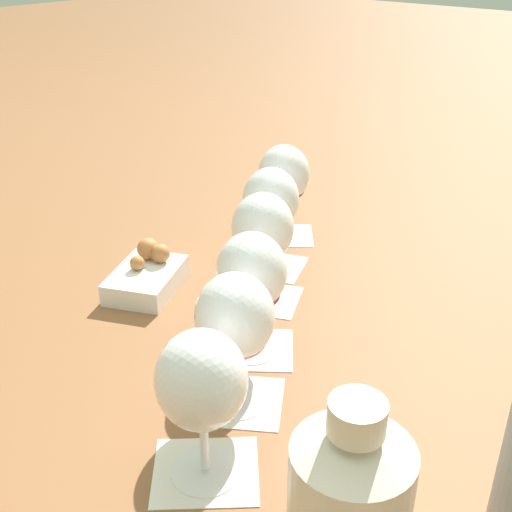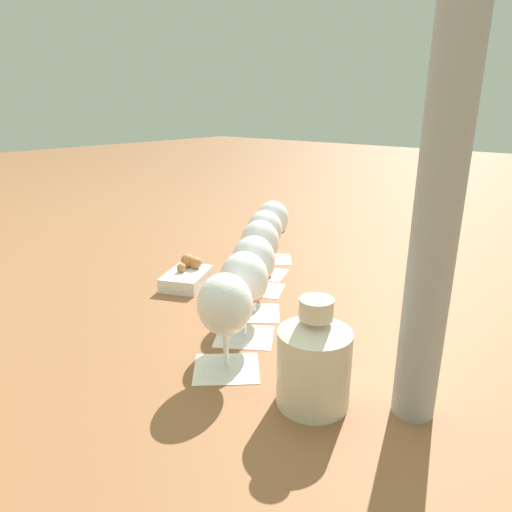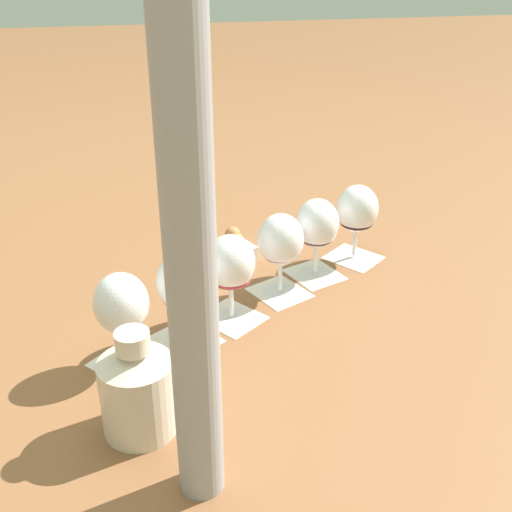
{
  "view_description": "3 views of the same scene",
  "coord_description": "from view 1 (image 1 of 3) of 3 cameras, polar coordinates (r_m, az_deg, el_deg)",
  "views": [
    {
      "loc": [
        -0.6,
        -0.51,
        0.51
      ],
      "look_at": [
        -0.0,
        0.0,
        0.11
      ],
      "focal_mm": 45.0,
      "sensor_mm": 36.0,
      "label": 1
    },
    {
      "loc": [
        -0.74,
        -0.62,
        0.43
      ],
      "look_at": [
        -0.0,
        0.0,
        0.11
      ],
      "focal_mm": 32.0,
      "sensor_mm": 36.0,
      "label": 2
    },
    {
      "loc": [
        -0.21,
        -1.06,
        0.67
      ],
      "look_at": [
        -0.0,
        0.0,
        0.11
      ],
      "focal_mm": 45.0,
      "sensor_mm": 36.0,
      "label": 3
    }
  ],
  "objects": [
    {
      "name": "ground_plane",
      "position": [
        0.94,
        0.1,
        -5.92
      ],
      "size": [
        8.0,
        8.0,
        0.0
      ],
      "primitive_type": "plane",
      "color": "brown"
    },
    {
      "name": "tasting_card_0",
      "position": [
        0.72,
        -4.49,
        -18.5
      ],
      "size": [
        0.15,
        0.15,
        0.0
      ],
      "color": "silver",
      "rests_on": "ground_plane"
    },
    {
      "name": "tasting_card_1",
      "position": [
        0.8,
        -1.76,
        -12.71
      ],
      "size": [
        0.14,
        0.15,
        0.0
      ],
      "color": "silver",
      "rests_on": "ground_plane"
    },
    {
      "name": "tasting_card_2",
      "position": [
        0.88,
        -0.38,
        -8.26
      ],
      "size": [
        0.15,
        0.15,
        0.0
      ],
      "color": "silver",
      "rests_on": "ground_plane"
    },
    {
      "name": "tasting_card_3",
      "position": [
        0.99,
        0.57,
        -3.77
      ],
      "size": [
        0.14,
        0.14,
        0.0
      ],
      "color": "silver",
      "rests_on": "ground_plane"
    },
    {
      "name": "tasting_card_4",
      "position": [
        1.09,
        1.25,
        -0.83
      ],
      "size": [
        0.13,
        0.14,
        0.0
      ],
      "color": "silver",
      "rests_on": "ground_plane"
    },
    {
      "name": "tasting_card_5",
      "position": [
        1.19,
        2.37,
        1.87
      ],
      "size": [
        0.15,
        0.15,
        0.0
      ],
      "color": "silver",
      "rests_on": "ground_plane"
    },
    {
      "name": "wine_glass_0",
      "position": [
        0.64,
        -4.86,
        -11.5
      ],
      "size": [
        0.09,
        0.09,
        0.17
      ],
      "color": "white",
      "rests_on": "tasting_card_0"
    },
    {
      "name": "wine_glass_1",
      "position": [
        0.73,
        -1.89,
        -5.97
      ],
      "size": [
        0.09,
        0.09,
        0.17
      ],
      "color": "white",
      "rests_on": "tasting_card_1"
    },
    {
      "name": "wine_glass_2",
      "position": [
        0.82,
        -0.4,
        -1.86
      ],
      "size": [
        0.09,
        0.09,
        0.17
      ],
      "color": "white",
      "rests_on": "tasting_card_2"
    },
    {
      "name": "wine_glass_3",
      "position": [
        0.94,
        0.6,
        2.09
      ],
      "size": [
        0.09,
        0.09,
        0.17
      ],
      "color": "white",
      "rests_on": "tasting_card_3"
    },
    {
      "name": "wine_glass_4",
      "position": [
        1.04,
        1.32,
        4.62
      ],
      "size": [
        0.09,
        0.09,
        0.17
      ],
      "color": "white",
      "rests_on": "tasting_card_4"
    },
    {
      "name": "wine_glass_5",
      "position": [
        1.15,
        2.48,
        6.91
      ],
      "size": [
        0.09,
        0.09,
        0.17
      ],
      "color": "white",
      "rests_on": "tasting_card_5"
    },
    {
      "name": "ceramic_vase",
      "position": [
        0.6,
        8.36,
        -19.88
      ],
      "size": [
        0.11,
        0.11,
        0.17
      ],
      "color": "beige",
      "rests_on": "ground_plane"
    },
    {
      "name": "snack_dish",
      "position": [
        1.03,
        -9.67,
        -1.71
      ],
      "size": [
        0.16,
        0.14,
        0.07
      ],
      "color": "white",
      "rests_on": "ground_plane"
    }
  ]
}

